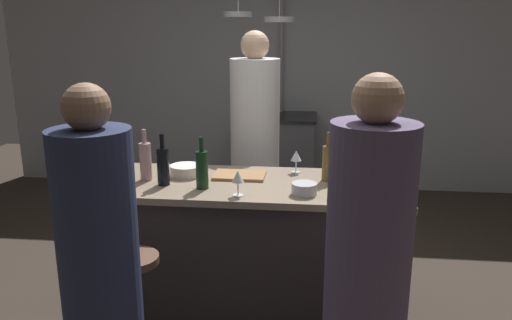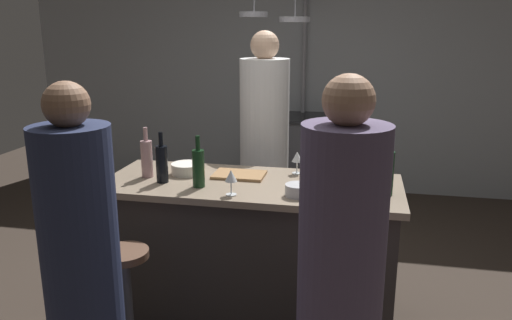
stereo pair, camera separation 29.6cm
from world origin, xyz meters
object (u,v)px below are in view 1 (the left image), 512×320
Objects in this scene: stove_range at (279,156)px; chef at (255,156)px; bar_stool_left at (137,309)px; pepper_mill at (338,175)px; wine_glass_by_chef at (238,178)px; mixing_bowl_ceramic at (186,171)px; wine_bottle_rose at (146,161)px; wine_glass_near_left_guest at (296,157)px; wine_bottle_dark at (163,165)px; wine_bottle_amber at (328,162)px; guest_left at (101,283)px; cutting_board at (240,175)px; wine_bottle_green at (390,169)px; guest_right at (366,287)px; wine_bottle_red at (202,169)px; mixing_bowl_steel at (304,189)px.

chef is (-0.09, -1.54, 0.38)m from stove_range.
pepper_mill is at bearing 24.85° from bar_stool_left.
mixing_bowl_ceramic is (-0.38, 0.35, -0.07)m from wine_glass_by_chef.
wine_bottle_rose is (-1.15, 0.12, 0.02)m from pepper_mill.
wine_glass_near_left_guest is at bearing 47.17° from bar_stool_left.
stove_range is at bearing 86.63° from chef.
wine_bottle_amber is at bearing 11.36° from wine_bottle_dark.
guest_left is at bearing -122.87° from wine_glass_by_chef.
wine_bottle_amber is 0.25m from wine_glass_near_left_guest.
wine_bottle_dark is (0.02, 0.91, 0.28)m from guest_left.
stove_range is 2.39m from cutting_board.
wine_bottle_green is at bearing -48.13° from chef.
pepper_mill is at bearing -79.16° from stove_range.
wine_bottle_rose is at bearing -104.94° from stove_range.
guest_right is at bearing -103.15° from wine_bottle_green.
chef is 1.00m from wine_bottle_amber.
wine_bottle_red is at bearing -56.52° from mixing_bowl_ceramic.
guest_right reaches higher than stove_range.
cutting_board is at bearing 168.17° from wine_bottle_green.
cutting_board is 0.33m from wine_bottle_red.
pepper_mill is at bearing 12.57° from wine_glass_by_chef.
pepper_mill is 1.16m from wine_bottle_rose.
wine_bottle_dark is at bearing -113.16° from chef.
mixing_bowl_ceramic is at bearing -100.52° from stove_range.
wine_bottle_amber is 0.98× the size of wine_bottle_red.
guest_right is 8.32× the size of mixing_bowl_ceramic.
wine_glass_by_chef is 0.52m from mixing_bowl_ceramic.
wine_glass_near_left_guest is 1.02× the size of mixing_bowl_steel.
wine_bottle_green is at bearing -25.72° from wine_bottle_amber.
cutting_board is 0.96× the size of wine_bottle_green.
guest_right is 1.27m from wine_glass_near_left_guest.
cutting_board is at bearing 68.47° from guest_left.
guest_right is (0.67, -1.87, -0.06)m from chef.
pepper_mill is (-0.09, 0.83, 0.24)m from guest_right.
chef reaches higher than wine_glass_near_left_guest.
wine_bottle_dark reaches higher than mixing_bowl_steel.
wine_bottle_rose reaches higher than cutting_board.
wine_glass_by_chef is at bearing -26.55° from wine_bottle_red.
cutting_board is at bearing 96.76° from wine_glass_by_chef.
wine_bottle_amber is at bearing -0.11° from mixing_bowl_ceramic.
pepper_mill is 0.63× the size of wine_bottle_green.
chef is 1.10m from wine_bottle_rose.
wine_bottle_dark is 0.84m from mixing_bowl_steel.
bar_stool_left is 0.82m from wine_bottle_dark.
stove_range is at bearing 78.42° from wine_bottle_dark.
cutting_board is 0.49m from wine_bottle_dark.
chef is at bearing 89.40° from cutting_board.
stove_range is 0.54× the size of guest_right.
cutting_board is at bearing 12.89° from wine_bottle_rose.
guest_left is 5.24× the size of wine_bottle_red.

